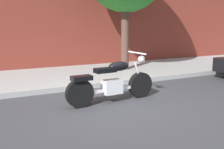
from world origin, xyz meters
name	(u,v)px	position (x,y,z in m)	size (l,w,h in m)	color
ground_plane	(114,106)	(0.00, 0.00, 0.00)	(60.00, 60.00, 0.00)	#38383D
sidewalk	(68,76)	(0.00, 3.36, 0.07)	(24.64, 3.37, 0.14)	#9A9A9A
motorcycle	(112,83)	(0.09, 0.30, 0.45)	(2.23, 0.70, 1.12)	black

